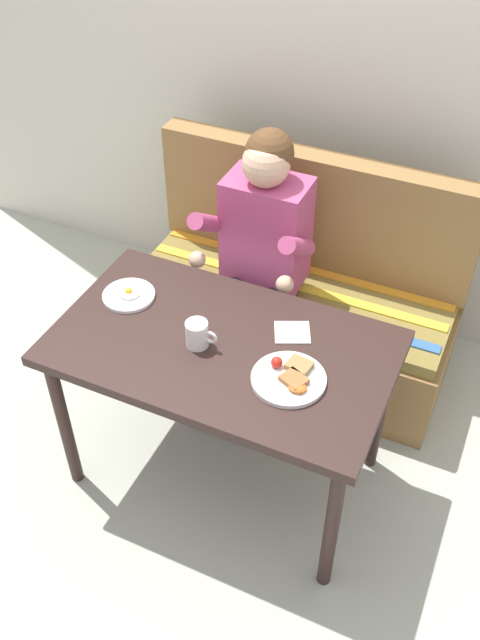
{
  "coord_description": "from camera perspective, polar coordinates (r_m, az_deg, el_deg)",
  "views": [
    {
      "loc": [
        0.8,
        -1.59,
        2.43
      ],
      "look_at": [
        0.0,
        0.15,
        0.72
      ],
      "focal_mm": 39.36,
      "sensor_mm": 36.0,
      "label": 1
    }
  ],
  "objects": [
    {
      "name": "table",
      "position": [
        2.52,
        -1.43,
        -3.3
      ],
      "size": [
        1.2,
        0.7,
        0.73
      ],
      "color": "#2F1E1B",
      "rests_on": "ground"
    },
    {
      "name": "coffee_mug",
      "position": [
        2.42,
        -3.47,
        -1.12
      ],
      "size": [
        0.12,
        0.08,
        0.1
      ],
      "color": "white",
      "rests_on": "table"
    },
    {
      "name": "plate_breakfast",
      "position": [
        2.33,
        4.06,
        -4.7
      ],
      "size": [
        0.25,
        0.25,
        0.05
      ],
      "color": "white",
      "rests_on": "table"
    },
    {
      "name": "couch",
      "position": [
        3.25,
        4.53,
        1.43
      ],
      "size": [
        1.44,
        0.56,
        1.0
      ],
      "color": "olive",
      "rests_on": "ground"
    },
    {
      "name": "napkin",
      "position": [
        2.5,
        4.27,
        -1.02
      ],
      "size": [
        0.16,
        0.16,
        0.01
      ],
      "primitive_type": "cube",
      "rotation": [
        0.0,
        0.0,
        0.43
      ],
      "color": "silver",
      "rests_on": "table"
    },
    {
      "name": "back_wall",
      "position": [
        3.17,
        9.05,
        20.48
      ],
      "size": [
        4.4,
        0.1,
        2.6
      ],
      "primitive_type": "cube",
      "color": "beige",
      "rests_on": "ground"
    },
    {
      "name": "person",
      "position": [
        2.9,
        1.58,
        6.2
      ],
      "size": [
        0.45,
        0.61,
        1.21
      ],
      "color": "#B64573",
      "rests_on": "ground"
    },
    {
      "name": "ground_plane",
      "position": [
        3.01,
        -1.22,
        -12.04
      ],
      "size": [
        8.0,
        8.0,
        0.0
      ],
      "primitive_type": "plane",
      "color": "#ACB19F"
    },
    {
      "name": "plate_eggs",
      "position": [
        2.68,
        -9.03,
        2.02
      ],
      "size": [
        0.2,
        0.2,
        0.04
      ],
      "color": "white",
      "rests_on": "table"
    }
  ]
}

